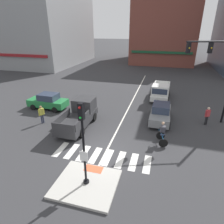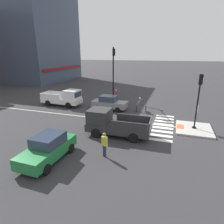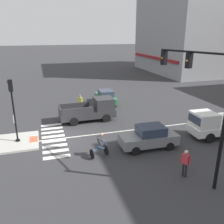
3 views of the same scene
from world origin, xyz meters
The scene contains 22 objects.
ground_plane centered at (0.00, 0.00, 0.00)m, with size 300.00×300.00×0.00m, color #333335.
traffic_island centered at (0.00, -3.27, 0.07)m, with size 3.32×2.96×0.15m, color #B2AFA8.
tactile_pad_front centered at (0.00, -2.14, 0.15)m, with size 1.10×0.60×0.01m, color #DB5B38.
signal_pole centered at (0.00, -3.28, 2.95)m, with size 0.44×0.38×4.65m.
crosswalk_stripe_a centered at (-3.04, -0.67, 0.00)m, with size 0.44×1.80×0.01m, color silver.
crosswalk_stripe_b centered at (-2.17, -0.67, 0.00)m, with size 0.44×1.80×0.01m, color silver.
crosswalk_stripe_c centered at (-1.30, -0.67, 0.00)m, with size 0.44×1.80×0.01m, color silver.
crosswalk_stripe_d centered at (-0.43, -0.67, 0.00)m, with size 0.44×1.80×0.01m, color silver.
crosswalk_stripe_e centered at (0.43, -0.67, 0.00)m, with size 0.44×1.80×0.01m, color silver.
crosswalk_stripe_f centered at (1.30, -0.67, 0.00)m, with size 0.44×1.80×0.01m, color silver.
crosswalk_stripe_g centered at (2.17, -0.67, 0.00)m, with size 0.44×1.80×0.01m, color silver.
crosswalk_stripe_h centered at (3.04, -0.67, 0.00)m, with size 0.44×1.80×0.01m, color silver.
lane_centre_line centered at (0.15, 10.00, 0.00)m, with size 0.14×28.00×0.01m, color silver.
traffic_light_mast centered at (7.71, 6.66, 4.91)m, with size 4.21×1.66×7.18m.
building_far_block centered at (21.91, 33.49, 10.21)m, with size 17.48×20.99×20.38m.
car_grey_eastbound_mid centered at (3.51, 5.80, 0.81)m, with size 1.91×4.14×1.64m.
car_green_cross_left centered at (-8.07, 5.78, 0.81)m, with size 4.12×1.89×1.64m.
pickup_truck_charcoal_westbound_near centered at (-3.24, 3.15, 0.98)m, with size 2.14×5.14×2.08m.
pickup_truck_white_eastbound_far centered at (3.24, 11.65, 0.98)m, with size 2.20×5.17×2.08m.
cyclist centered at (3.80, 2.12, 0.87)m, with size 0.89×1.21×1.68m.
pedestrian_at_curb_left centered at (-6.66, 2.58, 0.98)m, with size 0.36×0.50×1.67m.
pedestrian_waiting_far_side centered at (7.47, 6.17, 0.98)m, with size 0.46×0.39×1.67m.
Camera 2 is at (-16.69, -1.27, 6.45)m, focal length 30.10 mm.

